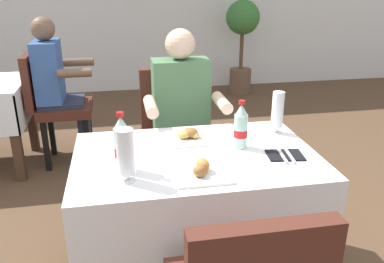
% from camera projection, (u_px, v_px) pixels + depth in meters
% --- Properties ---
extents(main_dining_table, '(1.18, 0.77, 0.75)m').
position_uv_depth(main_dining_table, '(196.00, 186.00, 2.01)').
color(main_dining_table, white).
rests_on(main_dining_table, ground).
extents(chair_far_diner_seat, '(0.44, 0.50, 0.97)m').
position_uv_depth(chair_far_diner_seat, '(174.00, 133.00, 2.73)').
color(chair_far_diner_seat, '#4C2319').
rests_on(chair_far_diner_seat, ground).
extents(seated_diner_far, '(0.50, 0.46, 1.26)m').
position_uv_depth(seated_diner_far, '(182.00, 116.00, 2.58)').
color(seated_diner_far, '#282D42').
rests_on(seated_diner_far, ground).
extents(plate_near_camera, '(0.25, 0.25, 0.07)m').
position_uv_depth(plate_near_camera, '(202.00, 171.00, 1.74)').
color(plate_near_camera, white).
rests_on(plate_near_camera, main_dining_table).
extents(plate_far_diner, '(0.22, 0.22, 0.06)m').
position_uv_depth(plate_far_diner, '(189.00, 136.00, 2.12)').
color(plate_far_diner, white).
rests_on(plate_far_diner, main_dining_table).
extents(beer_glass_left, '(0.07, 0.07, 0.23)m').
position_uv_depth(beer_glass_left, '(126.00, 154.00, 1.65)').
color(beer_glass_left, white).
rests_on(beer_glass_left, main_dining_table).
extents(beer_glass_middle, '(0.07, 0.07, 0.23)m').
position_uv_depth(beer_glass_middle, '(277.00, 113.00, 2.17)').
color(beer_glass_middle, white).
rests_on(beer_glass_middle, main_dining_table).
extents(cola_bottle_primary, '(0.07, 0.07, 0.27)m').
position_uv_depth(cola_bottle_primary, '(122.00, 146.00, 1.75)').
color(cola_bottle_primary, silver).
rests_on(cola_bottle_primary, main_dining_table).
extents(cola_bottle_secondary, '(0.07, 0.07, 0.25)m').
position_uv_depth(cola_bottle_secondary, '(241.00, 128.00, 1.99)').
color(cola_bottle_secondary, silver).
rests_on(cola_bottle_secondary, main_dining_table).
extents(napkin_cutlery_set, '(0.18, 0.19, 0.01)m').
position_uv_depth(napkin_cutlery_set, '(285.00, 155.00, 1.93)').
color(napkin_cutlery_set, black).
rests_on(napkin_cutlery_set, main_dining_table).
extents(background_chair_right, '(0.50, 0.44, 0.97)m').
position_uv_depth(background_chair_right, '(54.00, 102.00, 3.41)').
color(background_chair_right, '#4C2319').
rests_on(background_chair_right, ground).
extents(background_patron, '(0.46, 0.50, 1.26)m').
position_uv_depth(background_patron, '(57.00, 84.00, 3.36)').
color(background_patron, '#282D42').
rests_on(background_patron, ground).
extents(potted_plant_corner, '(0.45, 0.45, 1.27)m').
position_uv_depth(potted_plant_corner, '(242.00, 34.00, 5.42)').
color(potted_plant_corner, brown).
rests_on(potted_plant_corner, ground).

